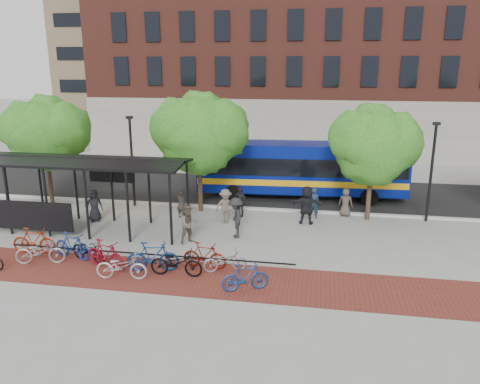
% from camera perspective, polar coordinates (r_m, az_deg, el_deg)
% --- Properties ---
extents(ground, '(160.00, 160.00, 0.00)m').
position_cam_1_polar(ground, '(22.48, 0.50, -5.19)').
color(ground, '#9E9E99').
rests_on(ground, ground).
extents(asphalt_street, '(160.00, 8.00, 0.01)m').
position_cam_1_polar(asphalt_street, '(30.03, 3.00, 0.11)').
color(asphalt_street, black).
rests_on(asphalt_street, ground).
extents(curb, '(160.00, 0.25, 0.12)m').
position_cam_1_polar(curb, '(26.20, 1.94, -2.04)').
color(curb, '#B7B7B2').
rests_on(curb, ground).
extents(brick_strip, '(24.00, 3.00, 0.01)m').
position_cam_1_polar(brick_strip, '(18.45, -8.34, -10.12)').
color(brick_strip, maroon).
rests_on(brick_strip, ground).
extents(bike_rack_rail, '(12.00, 0.05, 0.95)m').
position_cam_1_polar(bike_rack_rail, '(19.63, -11.17, -8.65)').
color(bike_rack_rail, black).
rests_on(bike_rack_rail, ground).
extents(building_brick, '(55.00, 14.00, 20.00)m').
position_cam_1_polar(building_brick, '(47.28, 18.75, 17.14)').
color(building_brick, brown).
rests_on(building_brick, ground).
extents(building_tower, '(22.00, 22.00, 30.00)m').
position_cam_1_polar(building_tower, '(64.20, -8.35, 21.56)').
color(building_tower, '#7A664C').
rests_on(building_tower, ground).
extents(bus_shelter, '(10.60, 3.07, 3.60)m').
position_cam_1_polar(bus_shelter, '(23.86, -19.35, 2.65)').
color(bus_shelter, black).
rests_on(bus_shelter, ground).
extents(tree_a, '(4.90, 4.00, 6.18)m').
position_cam_1_polar(tree_a, '(28.82, -22.52, 6.92)').
color(tree_a, '#382619').
rests_on(tree_a, ground).
extents(tree_b, '(5.15, 4.20, 6.47)m').
position_cam_1_polar(tree_b, '(25.17, -4.80, 7.47)').
color(tree_b, '#382619').
rests_on(tree_b, ground).
extents(tree_c, '(4.66, 3.80, 5.92)m').
position_cam_1_polar(tree_c, '(24.57, 16.08, 5.78)').
color(tree_c, '#382619').
rests_on(tree_c, ground).
extents(lamp_post_left, '(0.35, 0.20, 5.12)m').
position_cam_1_polar(lamp_post_left, '(27.00, -13.04, 3.98)').
color(lamp_post_left, black).
rests_on(lamp_post_left, ground).
extents(lamp_post_right, '(0.35, 0.20, 5.12)m').
position_cam_1_polar(lamp_post_right, '(25.52, 22.32, 2.57)').
color(lamp_post_right, black).
rests_on(lamp_post_right, ground).
extents(bus, '(12.45, 3.46, 3.33)m').
position_cam_1_polar(bus, '(28.44, 7.44, 3.09)').
color(bus, navy).
rests_on(bus, ground).
extents(bike_1, '(1.96, 0.67, 1.16)m').
position_cam_1_polar(bike_1, '(21.96, -23.81, -5.45)').
color(bike_1, maroon).
rests_on(bike_1, ground).
extents(bike_2, '(2.10, 1.18, 1.04)m').
position_cam_1_polar(bike_2, '(20.80, -23.19, -6.69)').
color(bike_2, '#939496').
rests_on(bike_2, ground).
extents(bike_3, '(1.97, 1.04, 1.14)m').
position_cam_1_polar(bike_3, '(20.81, -19.75, -6.19)').
color(bike_3, navy).
rests_on(bike_3, ground).
extents(bike_4, '(2.00, 1.33, 0.99)m').
position_cam_1_polar(bike_4, '(20.30, -17.96, -6.79)').
color(bike_4, black).
rests_on(bike_4, ground).
extents(bike_5, '(2.03, 1.16, 1.17)m').
position_cam_1_polar(bike_5, '(19.45, -16.03, -7.33)').
color(bike_5, maroon).
rests_on(bike_5, ground).
extents(bike_6, '(2.02, 0.89, 1.03)m').
position_cam_1_polar(bike_6, '(18.41, -14.25, -8.76)').
color(bike_6, '#B5B4B7').
rests_on(bike_6, ground).
extents(bike_7, '(2.12, 0.99, 1.23)m').
position_cam_1_polar(bike_7, '(18.74, -10.58, -7.75)').
color(bike_7, navy).
rests_on(bike_7, ground).
extents(bike_8, '(2.05, 0.75, 1.07)m').
position_cam_1_polar(bike_8, '(18.26, -7.77, -8.54)').
color(bike_8, black).
rests_on(bike_8, ground).
extents(bike_9, '(1.83, 0.68, 1.08)m').
position_cam_1_polar(bike_9, '(18.79, -4.34, -7.72)').
color(bike_9, maroon).
rests_on(bike_9, ground).
extents(bike_10, '(1.81, 1.14, 0.90)m').
position_cam_1_polar(bike_10, '(18.50, -1.85, -8.37)').
color(bike_10, gray).
rests_on(bike_10, ground).
extents(bike_11, '(1.80, 1.13, 1.05)m').
position_cam_1_polar(bike_11, '(16.99, 0.63, -10.33)').
color(bike_11, navy).
rests_on(bike_11, ground).
extents(pedestrian_0, '(0.98, 0.91, 1.69)m').
position_cam_1_polar(pedestrian_0, '(25.24, -17.33, -1.57)').
color(pedestrian_0, black).
rests_on(pedestrian_0, ground).
extents(pedestrian_1, '(0.65, 0.53, 1.55)m').
position_cam_1_polar(pedestrian_1, '(24.79, -7.19, -1.45)').
color(pedestrian_1, '#382F2D').
rests_on(pedestrian_1, ground).
extents(pedestrian_3, '(1.34, 1.21, 1.81)m').
position_cam_1_polar(pedestrian_3, '(23.73, -1.79, -1.77)').
color(pedestrian_3, brown).
rests_on(pedestrian_3, ground).
extents(pedestrian_4, '(1.03, 0.83, 1.64)m').
position_cam_1_polar(pedestrian_4, '(24.83, -0.01, -1.18)').
color(pedestrian_4, black).
rests_on(pedestrian_4, ground).
extents(pedestrian_5, '(1.85, 0.63, 1.98)m').
position_cam_1_polar(pedestrian_5, '(23.91, 8.12, -1.58)').
color(pedestrian_5, black).
rests_on(pedestrian_5, ground).
extents(pedestrian_6, '(0.83, 0.63, 1.53)m').
position_cam_1_polar(pedestrian_6, '(25.54, 12.76, -1.23)').
color(pedestrian_6, '#49403A').
rests_on(pedestrian_6, ground).
extents(pedestrian_7, '(0.64, 0.45, 1.66)m').
position_cam_1_polar(pedestrian_7, '(24.87, 8.97, -1.33)').
color(pedestrian_7, '#1E3146').
rests_on(pedestrian_7, ground).
extents(pedestrian_8, '(1.12, 1.10, 1.82)m').
position_cam_1_polar(pedestrian_8, '(21.27, -6.21, -3.89)').
color(pedestrian_8, brown).
rests_on(pedestrian_8, ground).
extents(pedestrian_9, '(1.02, 1.39, 1.92)m').
position_cam_1_polar(pedestrian_9, '(21.82, -0.52, -3.16)').
color(pedestrian_9, black).
rests_on(pedestrian_9, ground).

